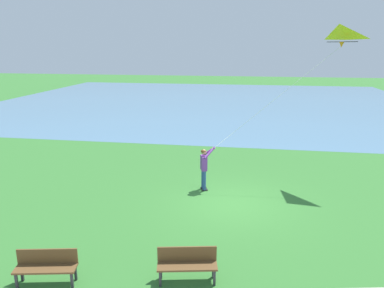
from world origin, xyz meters
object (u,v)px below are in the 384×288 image
object	(u,v)px
flying_kite	(338,37)
park_bench_far_walkway	(46,265)
park_bench_near_walkway	(187,262)
person_kite_flyer	(204,166)

from	to	relation	value
flying_kite	park_bench_far_walkway	world-z (taller)	flying_kite
flying_kite	park_bench_near_walkway	distance (m)	10.62
park_bench_far_walkway	person_kite_flyer	bearing A→B (deg)	-24.71
flying_kite	park_bench_near_walkway	size ratio (longest dim) A/B	3.49
park_bench_near_walkway	park_bench_far_walkway	size ratio (longest dim) A/B	1.00
park_bench_near_walkway	person_kite_flyer	bearing A→B (deg)	3.28
person_kite_flyer	park_bench_far_walkway	size ratio (longest dim) A/B	1.17
flying_kite	park_bench_near_walkway	xyz separation A→B (m)	(-7.71, 4.70, -5.60)
park_bench_near_walkway	park_bench_far_walkway	bearing A→B (deg)	100.94
person_kite_flyer	park_bench_far_walkway	xyz separation A→B (m)	(-6.72, 3.09, -0.54)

